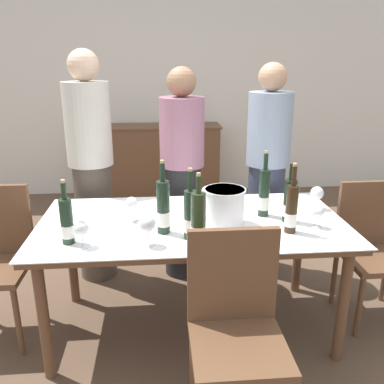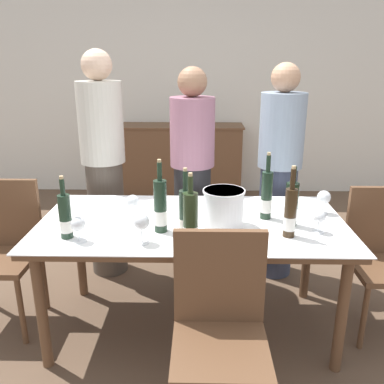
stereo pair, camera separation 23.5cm
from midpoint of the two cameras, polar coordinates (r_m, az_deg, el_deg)
name	(u,v)px [view 2 (the right image)]	position (r m, az deg, el deg)	size (l,w,h in m)	color
ground_plane	(192,326)	(2.78, 2.55, -18.34)	(12.00, 12.00, 0.00)	brown
back_wall	(197,81)	(5.17, 2.04, 15.35)	(8.00, 0.10, 2.80)	silver
sideboard_cabinet	(181,161)	(5.02, -0.23, 4.30)	(1.50, 0.46, 0.90)	brown
dining_table	(192,231)	(2.44, 2.77, -5.60)	(1.80, 0.93, 0.74)	brown
ice_bucket	(224,207)	(2.32, 7.36, -2.16)	(0.24, 0.24, 0.22)	white
wine_bottle_0	(185,215)	(2.14, 2.21, -3.35)	(0.07, 0.07, 0.39)	#1E3323
wine_bottle_1	(290,213)	(2.25, 16.55, -2.95)	(0.07, 0.07, 0.39)	#332314
wine_bottle_2	(65,217)	(2.22, -14.49, -3.50)	(0.07, 0.07, 0.34)	#1E3323
wine_bottle_3	(190,223)	(2.02, 3.07, -4.43)	(0.08, 0.08, 0.40)	#28381E
wine_bottle_4	(160,207)	(2.22, -1.44, -2.23)	(0.07, 0.07, 0.41)	#1E3323
wine_bottle_5	(266,196)	(2.47, 13.12, -0.63)	(0.07, 0.07, 0.40)	#1E3323
wine_bottle_6	(291,205)	(2.40, 16.52, -1.84)	(0.07, 0.07, 0.35)	black
wine_glass_0	(324,198)	(2.66, 20.46, -0.83)	(0.08, 0.08, 0.15)	white
wine_glass_1	(78,225)	(2.16, -12.72, -4.59)	(0.08, 0.08, 0.14)	white
wine_glass_2	(133,202)	(2.42, -5.57, -1.51)	(0.08, 0.08, 0.15)	white
wine_glass_3	(319,218)	(2.37, 20.18, -3.45)	(0.07, 0.07, 0.13)	white
wine_glass_4	(212,193)	(2.64, 5.31, -0.16)	(0.07, 0.07, 0.13)	white
wine_glass_5	(141,223)	(2.09, -3.95, -4.41)	(0.09, 0.09, 0.16)	white
chair_near_front	(220,321)	(1.91, 7.62, -17.67)	(0.42, 0.42, 0.93)	brown
chair_left_end	(4,243)	(2.81, -22.74, -6.70)	(0.42, 0.42, 0.93)	brown
chair_right_end	(383,250)	(2.88, 27.46, -7.35)	(0.42, 0.42, 0.90)	brown
person_host	(104,167)	(3.14, -10.21, 3.45)	(0.33, 0.33, 1.72)	#51473D
person_guest_left	(192,176)	(3.08, 2.23, 2.19)	(0.33, 0.33, 1.61)	#262628
person_guest_right	(279,175)	(3.17, 14.21, 2.36)	(0.33, 0.33, 1.63)	#383F56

